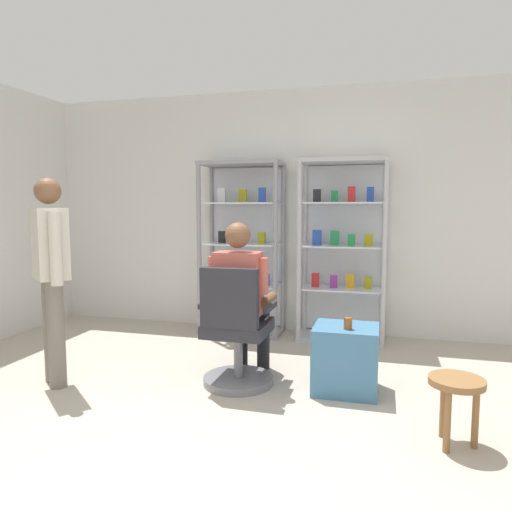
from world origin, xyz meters
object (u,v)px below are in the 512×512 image
storage_crate (346,359)px  tea_glass (348,323)px  display_cabinet_left (243,247)px  wooden_stool (456,392)px  seated_shopkeeper (242,294)px  display_cabinet_right (343,249)px  standing_customer (51,268)px  office_chair (236,337)px

storage_crate → tea_glass: 0.31m
display_cabinet_left → wooden_stool: size_ratio=4.62×
wooden_stool → tea_glass: bearing=138.5°
wooden_stool → seated_shopkeeper: bearing=155.1°
display_cabinet_left → wooden_stool: (1.94, -2.15, -0.63)m
display_cabinet_right → seated_shopkeeper: display_cabinet_right is taller
storage_crate → standing_customer: bearing=-168.7°
display_cabinet_right → standing_customer: size_ratio=1.17×
standing_customer → wooden_stool: size_ratio=3.96×
tea_glass → wooden_stool: (0.67, -0.59, -0.22)m
display_cabinet_left → display_cabinet_right: same height
storage_crate → display_cabinet_right: bearing=96.0°
storage_crate → standing_customer: (-2.25, -0.45, 0.68)m
display_cabinet_left → office_chair: size_ratio=1.98×
display_cabinet_left → wooden_stool: 2.97m
tea_glass → wooden_stool: tea_glass is taller
display_cabinet_left → seated_shopkeeper: 1.53m
seated_shopkeeper → storage_crate: bearing=-2.1°
office_chair → standing_customer: bearing=-167.4°
storage_crate → wooden_stool: (0.69, -0.68, 0.08)m
storage_crate → wooden_stool: bearing=-44.5°
tea_glass → office_chair: bearing=-176.6°
display_cabinet_left → storage_crate: bearing=-49.6°
seated_shopkeeper → tea_glass: seated_shopkeeper is taller
seated_shopkeeper → office_chair: bearing=-90.7°
storage_crate → standing_customer: size_ratio=0.31×
tea_glass → display_cabinet_right: bearing=96.3°
seated_shopkeeper → storage_crate: seated_shopkeeper is taller
display_cabinet_right → seated_shopkeeper: (-0.68, -1.44, -0.25)m
display_cabinet_right → office_chair: bearing=-113.0°
standing_customer → display_cabinet_left: bearing=62.7°
office_chair → standing_customer: 1.55m
tea_glass → standing_customer: bearing=-170.8°
storage_crate → display_cabinet_left: bearing=130.4°
display_cabinet_right → standing_customer: 2.84m
display_cabinet_left → tea_glass: display_cabinet_left is taller
office_chair → wooden_stool: size_ratio=2.33×
display_cabinet_left → tea_glass: (1.27, -1.56, -0.41)m
wooden_stool → display_cabinet_right: bearing=111.4°
standing_customer → storage_crate: bearing=11.3°
display_cabinet_right → standing_customer: display_cabinet_right is taller
office_chair → storage_crate: size_ratio=1.90×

